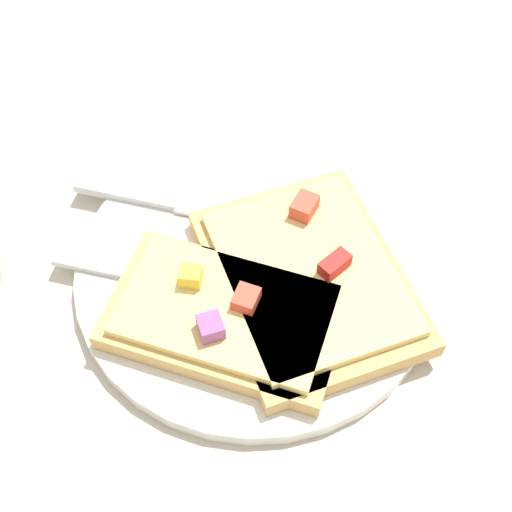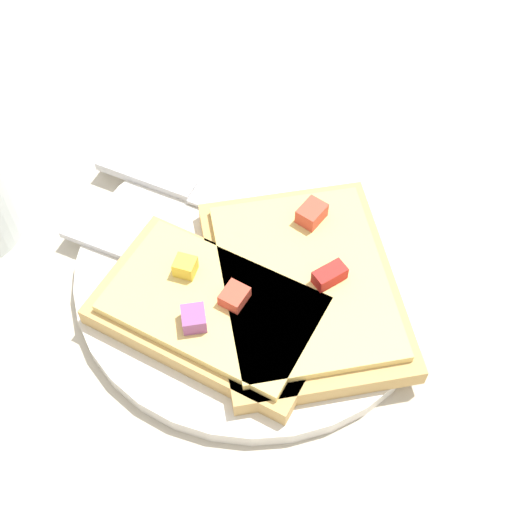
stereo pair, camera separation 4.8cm
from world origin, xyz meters
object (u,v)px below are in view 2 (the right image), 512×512
object	(u,v)px
pizza_slice_main	(304,285)
pizza_slice_corner	(214,310)
fork	(205,281)
plate	(256,269)
knife	(203,196)

from	to	relation	value
pizza_slice_main	pizza_slice_corner	world-z (taller)	same
fork	plate	bearing A→B (deg)	47.35
pizza_slice_main	pizza_slice_corner	xyz separation A→B (m)	(-0.06, 0.02, 0.00)
knife	pizza_slice_corner	world-z (taller)	pizza_slice_corner
fork	pizza_slice_main	world-z (taller)	pizza_slice_main
pizza_slice_corner	pizza_slice_main	bearing A→B (deg)	46.30
pizza_slice_main	pizza_slice_corner	bearing A→B (deg)	97.58
knife	pizza_slice_corner	bearing A→B (deg)	-58.82
knife	pizza_slice_corner	distance (m)	0.10
plate	fork	bearing A→B (deg)	171.25
fork	pizza_slice_corner	bearing A→B (deg)	-51.88
fork	pizza_slice_main	bearing A→B (deg)	16.47
plate	knife	xyz separation A→B (m)	(-0.00, 0.07, 0.01)
pizza_slice_main	pizza_slice_corner	distance (m)	0.06
fork	knife	world-z (taller)	knife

